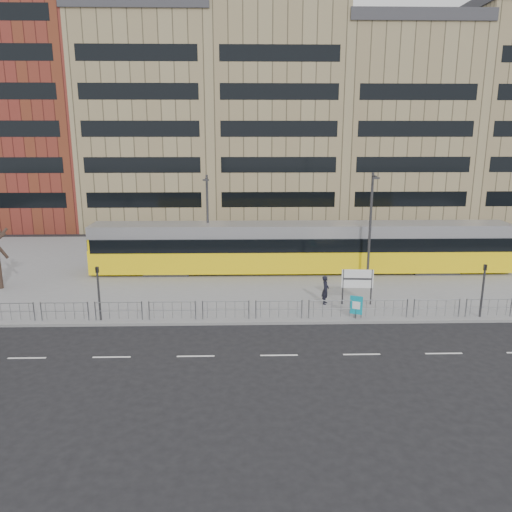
{
  "coord_description": "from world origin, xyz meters",
  "views": [
    {
      "loc": [
        0.33,
        -26.07,
        10.38
      ],
      "look_at": [
        1.15,
        6.0,
        2.46
      ],
      "focal_mm": 35.0,
      "sensor_mm": 36.0,
      "label": 1
    }
  ],
  "objects_px": {
    "traffic_light_west": "(98,286)",
    "station_sign": "(357,280)",
    "tram": "(301,247)",
    "lamp_post_west": "(208,219)",
    "lamp_post_east": "(371,223)",
    "pedestrian": "(325,290)",
    "traffic_light_east": "(483,284)",
    "ad_panel": "(356,306)"
  },
  "relations": [
    {
      "from": "tram",
      "to": "lamp_post_east",
      "type": "xyz_separation_m",
      "value": [
        4.51,
        -2.61,
        2.33
      ]
    },
    {
      "from": "station_sign",
      "to": "ad_panel",
      "type": "relative_size",
      "value": 1.65
    },
    {
      "from": "traffic_light_west",
      "to": "lamp_post_east",
      "type": "bearing_deg",
      "value": 35.85
    },
    {
      "from": "station_sign",
      "to": "lamp_post_east",
      "type": "distance_m",
      "value": 6.02
    },
    {
      "from": "traffic_light_west",
      "to": "lamp_post_west",
      "type": "relative_size",
      "value": 0.43
    },
    {
      "from": "traffic_light_west",
      "to": "lamp_post_west",
      "type": "distance_m",
      "value": 11.88
    },
    {
      "from": "ad_panel",
      "to": "traffic_light_west",
      "type": "height_order",
      "value": "traffic_light_west"
    },
    {
      "from": "pedestrian",
      "to": "traffic_light_east",
      "type": "relative_size",
      "value": 0.57
    },
    {
      "from": "tram",
      "to": "station_sign",
      "type": "xyz_separation_m",
      "value": [
        2.59,
        -7.66,
        -0.32
      ]
    },
    {
      "from": "station_sign",
      "to": "traffic_light_east",
      "type": "height_order",
      "value": "traffic_light_east"
    },
    {
      "from": "traffic_light_west",
      "to": "traffic_light_east",
      "type": "height_order",
      "value": "same"
    },
    {
      "from": "station_sign",
      "to": "tram",
      "type": "bearing_deg",
      "value": 112.42
    },
    {
      "from": "traffic_light_west",
      "to": "station_sign",
      "type": "bearing_deg",
      "value": 21.06
    },
    {
      "from": "traffic_light_east",
      "to": "lamp_post_east",
      "type": "height_order",
      "value": "lamp_post_east"
    },
    {
      "from": "tram",
      "to": "lamp_post_east",
      "type": "bearing_deg",
      "value": -29.73
    },
    {
      "from": "tram",
      "to": "lamp_post_west",
      "type": "height_order",
      "value": "lamp_post_west"
    },
    {
      "from": "lamp_post_west",
      "to": "pedestrian",
      "type": "bearing_deg",
      "value": -46.01
    },
    {
      "from": "station_sign",
      "to": "traffic_light_east",
      "type": "xyz_separation_m",
      "value": [
        6.61,
        -2.33,
        0.45
      ]
    },
    {
      "from": "tram",
      "to": "station_sign",
      "type": "distance_m",
      "value": 8.09
    },
    {
      "from": "lamp_post_east",
      "to": "pedestrian",
      "type": "bearing_deg",
      "value": -128.03
    },
    {
      "from": "traffic_light_east",
      "to": "lamp_post_west",
      "type": "distance_m",
      "value": 19.39
    },
    {
      "from": "traffic_light_east",
      "to": "station_sign",
      "type": "bearing_deg",
      "value": 161.83
    },
    {
      "from": "traffic_light_west",
      "to": "traffic_light_east",
      "type": "bearing_deg",
      "value": 12.28
    },
    {
      "from": "traffic_light_east",
      "to": "tram",
      "type": "bearing_deg",
      "value": 133.87
    },
    {
      "from": "traffic_light_east",
      "to": "lamp_post_west",
      "type": "bearing_deg",
      "value": 148.43
    },
    {
      "from": "ad_panel",
      "to": "pedestrian",
      "type": "distance_m",
      "value": 2.9
    },
    {
      "from": "traffic_light_east",
      "to": "lamp_post_west",
      "type": "relative_size",
      "value": 0.43
    },
    {
      "from": "tram",
      "to": "lamp_post_west",
      "type": "distance_m",
      "value": 7.35
    },
    {
      "from": "pedestrian",
      "to": "lamp_post_east",
      "type": "relative_size",
      "value": 0.23
    },
    {
      "from": "ad_panel",
      "to": "lamp_post_east",
      "type": "relative_size",
      "value": 0.18
    },
    {
      "from": "station_sign",
      "to": "pedestrian",
      "type": "relative_size",
      "value": 1.24
    },
    {
      "from": "station_sign",
      "to": "lamp_post_east",
      "type": "bearing_deg",
      "value": 72.9
    },
    {
      "from": "station_sign",
      "to": "ad_panel",
      "type": "distance_m",
      "value": 2.61
    },
    {
      "from": "pedestrian",
      "to": "tram",
      "type": "bearing_deg",
      "value": 24.48
    },
    {
      "from": "ad_panel",
      "to": "traffic_light_west",
      "type": "xyz_separation_m",
      "value": [
        -14.4,
        0.14,
        1.2
      ]
    },
    {
      "from": "tram",
      "to": "ad_panel",
      "type": "bearing_deg",
      "value": -78.45
    },
    {
      "from": "pedestrian",
      "to": "lamp_post_east",
      "type": "height_order",
      "value": "lamp_post_east"
    },
    {
      "from": "ad_panel",
      "to": "tram",
      "type": "bearing_deg",
      "value": 124.8
    },
    {
      "from": "pedestrian",
      "to": "traffic_light_west",
      "type": "relative_size",
      "value": 0.57
    },
    {
      "from": "pedestrian",
      "to": "lamp_post_east",
      "type": "xyz_separation_m",
      "value": [
        3.83,
        4.9,
        3.29
      ]
    },
    {
      "from": "traffic_light_east",
      "to": "lamp_post_west",
      "type": "xyz_separation_m",
      "value": [
        -16.21,
        10.44,
        2.01
      ]
    },
    {
      "from": "station_sign",
      "to": "lamp_post_west",
      "type": "height_order",
      "value": "lamp_post_west"
    }
  ]
}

